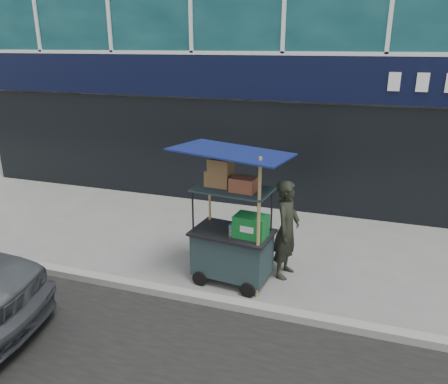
% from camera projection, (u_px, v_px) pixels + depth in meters
% --- Properties ---
extents(ground, '(80.00, 80.00, 0.00)m').
position_uv_depth(ground, '(222.00, 298.00, 6.51)').
color(ground, slate).
rests_on(ground, ground).
extents(curb, '(80.00, 0.18, 0.12)m').
position_uv_depth(curb, '(217.00, 301.00, 6.31)').
color(curb, gray).
rests_on(curb, ground).
extents(vendor_cart, '(1.73, 1.31, 2.20)m').
position_uv_depth(vendor_cart, '(233.00, 236.00, 6.73)').
color(vendor_cart, '#1B2B2D').
rests_on(vendor_cart, ground).
extents(vendor_man, '(0.47, 0.64, 1.61)m').
position_uv_depth(vendor_man, '(287.00, 229.00, 6.91)').
color(vendor_man, black).
rests_on(vendor_man, ground).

